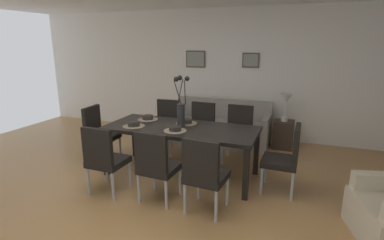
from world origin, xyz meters
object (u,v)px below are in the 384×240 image
object	(u,v)px
dining_chair_near_right	(166,123)
framed_picture_center	(251,60)
dining_chair_head_east	(286,156)
bowl_near_left	(134,124)
dining_chair_mid_left	(204,172)
side_table	(283,134)
table_lamp	(286,101)
bowl_near_right	(148,117)
dining_chair_far_left	(156,163)
dining_table	(181,131)
dining_chair_far_right	(201,127)
bowl_far_right	(186,121)
sofa	(219,128)
dining_chair_head_west	(99,131)
dining_chair_mid_right	(238,131)
framed_picture_left	(196,59)
bowl_far_left	(175,128)
centerpiece_vase	(181,108)
dining_chair_near_left	(104,157)

from	to	relation	value
dining_chair_near_right	framed_picture_center	bearing A→B (deg)	46.75
dining_chair_head_east	bowl_near_left	distance (m)	2.16
dining_chair_near_right	dining_chair_mid_left	size ratio (longest dim) A/B	1.00
side_table	table_lamp	world-z (taller)	table_lamp
bowl_near_right	dining_chair_far_left	bearing A→B (deg)	-56.95
bowl_near_left	dining_chair_head_east	bearing A→B (deg)	4.82
dining_table	bowl_near_left	distance (m)	0.70
dining_chair_far_right	dining_chair_head_east	distance (m)	1.73
dining_chair_mid_left	bowl_far_right	size ratio (longest dim) A/B	5.41
sofa	table_lamp	bearing A→B (deg)	2.09
dining_chair_head_east	dining_chair_far_left	bearing A→B (deg)	-150.73
dining_chair_head_west	bowl_far_right	distance (m)	1.52
dining_chair_mid_right	side_table	xyz separation A→B (m)	(0.67, 0.89, -0.25)
dining_chair_mid_left	dining_chair_head_west	xyz separation A→B (m)	(-2.13, 0.90, 0.00)
side_table	framed_picture_left	bearing A→B (deg)	167.11
dining_chair_mid_right	bowl_far_right	xyz separation A→B (m)	(-0.66, -0.66, 0.27)
bowl_far_left	dining_table	bearing A→B (deg)	90.00
sofa	side_table	distance (m)	1.22
bowl_far_right	framed_picture_center	size ratio (longest dim) A/B	0.51
dining_chair_head_west	centerpiece_vase	distance (m)	1.57
dining_chair_near_right	table_lamp	distance (m)	2.21
dining_table	dining_chair_head_east	size ratio (longest dim) A/B	2.39
dining_chair_far_right	side_table	xyz separation A→B (m)	(1.32, 0.88, -0.25)
bowl_near_left	table_lamp	xyz separation A→B (m)	(1.99, 1.97, 0.11)
dining_chair_near_right	dining_chair_far_left	world-z (taller)	same
bowl_near_right	bowl_far_left	world-z (taller)	same
dining_chair_head_east	side_table	world-z (taller)	dining_chair_head_east
centerpiece_vase	sofa	xyz separation A→B (m)	(0.10, 1.71, -0.74)
dining_chair_far_left	bowl_far_left	distance (m)	0.69
sofa	dining_chair_far_left	bearing A→B (deg)	-91.80
dining_table	dining_chair_mid_left	xyz separation A→B (m)	(0.65, -0.88, -0.16)
bowl_far_left	bowl_far_right	distance (m)	0.42
dining_chair_far_left	dining_chair_head_east	distance (m)	1.67
bowl_near_left	dining_chair_mid_left	bearing A→B (deg)	-26.98
dining_chair_near_left	framed_picture_center	xyz separation A→B (m)	(1.27, 3.10, 1.07)
dining_chair_head_west	sofa	bearing A→B (deg)	46.87
dining_chair_head_west	bowl_near_left	distance (m)	0.89
dining_chair_mid_right	framed_picture_left	bearing A→B (deg)	133.22
bowl_near_right	framed_picture_center	size ratio (longest dim) A/B	0.51
dining_chair_far_left	bowl_far_right	world-z (taller)	dining_chair_far_left
centerpiece_vase	table_lamp	xyz separation A→B (m)	(1.33, 1.76, -0.13)
centerpiece_vase	framed_picture_center	bearing A→B (deg)	75.19
bowl_near_left	framed_picture_center	distance (m)	2.82
bowl_far_left	framed_picture_left	size ratio (longest dim) A/B	0.40
side_table	dining_chair_near_left	bearing A→B (deg)	-127.18
dining_chair_near_right	dining_chair_head_east	distance (m)	2.32
dining_table	dining_chair_head_west	size ratio (longest dim) A/B	2.39
dining_chair_far_right	dining_chair_mid_left	xyz separation A→B (m)	(0.65, -1.75, 0.00)
bowl_far_left	bowl_far_right	size ratio (longest dim) A/B	1.00
dining_chair_head_east	bowl_far_left	world-z (taller)	dining_chair_head_east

